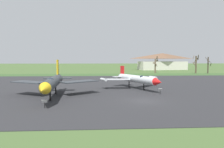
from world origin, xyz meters
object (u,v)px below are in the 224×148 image
info_placard_front_left (160,91)px  visitor_building (162,62)px  jet_fighter_rear_center (53,82)px  jet_fighter_front_left (136,79)px  info_placard_rear_center (45,103)px

info_placard_front_left → visitor_building: visitor_building is taller
visitor_building → jet_fighter_rear_center: bearing=-115.4°
jet_fighter_front_left → info_placard_front_left: 6.91m
jet_fighter_front_left → info_placard_front_left: (2.61, -6.27, -1.29)m
info_placard_rear_center → visitor_building: bearing=66.5°
jet_fighter_front_left → jet_fighter_rear_center: 15.61m
jet_fighter_front_left → visitor_building: (27.77, 77.91, 2.55)m
info_placard_front_left → visitor_building: (25.16, 84.18, 3.84)m
info_placard_rear_center → visitor_building: visitor_building is taller
jet_fighter_rear_center → jet_fighter_front_left: bearing=32.4°
info_placard_rear_center → visitor_building: 101.55m
info_placard_front_left → info_placard_rear_center: bearing=-149.9°
info_placard_front_left → jet_fighter_front_left: bearing=112.6°
jet_fighter_front_left → visitor_building: 82.75m
jet_fighter_front_left → jet_fighter_rear_center: jet_fighter_rear_center is taller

